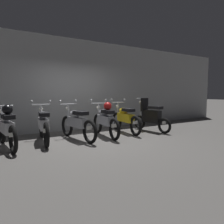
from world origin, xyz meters
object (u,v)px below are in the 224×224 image
object	(u,v)px
motorbike_slot_5	(151,117)
motorbike_slot_3	(105,120)
motorbike_slot_4	(125,118)
motorbike_slot_0	(7,127)
motorbike_slot_1	(43,124)
motorbike_slot_2	(77,123)

from	to	relation	value
motorbike_slot_5	motorbike_slot_3	bearing A→B (deg)	178.23
motorbike_slot_4	motorbike_slot_5	world-z (taller)	motorbike_slot_5
motorbike_slot_0	motorbike_slot_3	bearing A→B (deg)	-1.91
motorbike_slot_0	motorbike_slot_5	bearing A→B (deg)	-1.86
motorbike_slot_1	motorbike_slot_4	distance (m)	2.75
motorbike_slot_0	motorbike_slot_2	xyz separation A→B (m)	(1.83, -0.05, -0.03)
motorbike_slot_1	motorbike_slot_0	bearing A→B (deg)	-171.54
motorbike_slot_2	motorbike_slot_5	distance (m)	2.75
motorbike_slot_1	motorbike_slot_5	world-z (taller)	motorbike_slot_5
motorbike_slot_0	motorbike_slot_5	xyz separation A→B (m)	(4.58, -0.15, -0.00)
motorbike_slot_2	motorbike_slot_5	world-z (taller)	motorbike_slot_5
motorbike_slot_2	motorbike_slot_3	bearing A→B (deg)	-2.57
motorbike_slot_2	motorbike_slot_4	bearing A→B (deg)	5.56
motorbike_slot_0	motorbike_slot_4	xyz separation A→B (m)	(3.67, 0.13, -0.03)
motorbike_slot_3	motorbike_slot_4	size ratio (longest dim) A/B	1.00
motorbike_slot_1	motorbike_slot_5	bearing A→B (deg)	-4.46
motorbike_slot_1	motorbike_slot_3	distance (m)	1.84
motorbike_slot_2	motorbike_slot_3	xyz separation A→B (m)	(0.92, -0.04, 0.04)
motorbike_slot_2	motorbike_slot_3	distance (m)	0.92
motorbike_slot_0	motorbike_slot_5	size ratio (longest dim) A/B	1.16
motorbike_slot_0	motorbike_slot_4	world-z (taller)	motorbike_slot_4
motorbike_slot_1	motorbike_slot_5	size ratio (longest dim) A/B	1.16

